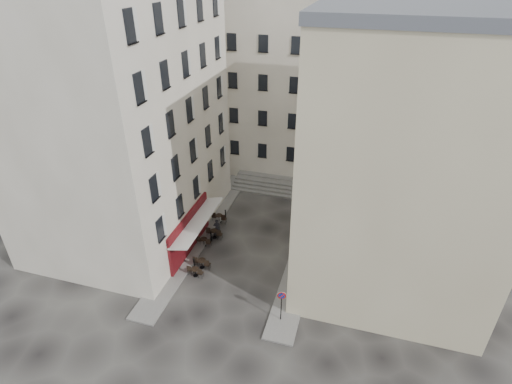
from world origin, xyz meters
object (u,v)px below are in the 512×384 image
at_px(no_parking_sign, 281,301).
at_px(bistro_table_b, 202,263).
at_px(bistro_table_a, 196,271).
at_px(pedestrian, 217,228).

relative_size(no_parking_sign, bistro_table_b, 1.84).
height_order(no_parking_sign, bistro_table_a, no_parking_sign).
relative_size(bistro_table_b, pedestrian, 0.82).
height_order(bistro_table_a, pedestrian, pedestrian).
xyz_separation_m(bistro_table_a, bistro_table_b, (0.11, 0.99, 0.04)).
height_order(bistro_table_b, pedestrian, pedestrian).
bearing_deg(bistro_table_b, bistro_table_a, -96.23).
bearing_deg(bistro_table_a, pedestrian, 92.81).
relative_size(no_parking_sign, bistro_table_a, 2.00).
relative_size(bistro_table_a, bistro_table_b, 0.92).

